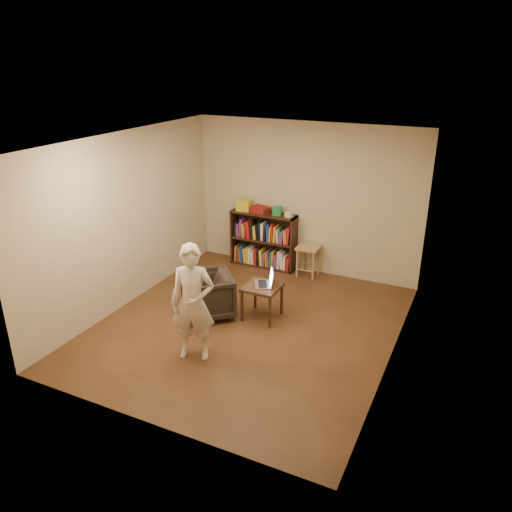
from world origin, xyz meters
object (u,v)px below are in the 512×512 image
at_px(bookshelf, 264,243).
at_px(armchair, 207,295).
at_px(side_table, 262,291).
at_px(stool, 308,252).
at_px(laptop, 266,281).
at_px(person, 193,303).

bearing_deg(bookshelf, armchair, -88.91).
relative_size(armchair, side_table, 1.40).
bearing_deg(bookshelf, stool, -4.17).
distance_m(armchair, side_table, 0.81).
bearing_deg(stool, bookshelf, 175.83).
relative_size(stool, armchair, 0.75).
relative_size(armchair, laptop, 1.77).
xyz_separation_m(bookshelf, laptop, (0.83, -1.72, 0.13)).
bearing_deg(side_table, armchair, -159.72).
height_order(stool, person, person).
height_order(stool, laptop, laptop).
height_order(laptop, person, person).
xyz_separation_m(stool, laptop, (-0.04, -1.66, 0.14)).
xyz_separation_m(side_table, laptop, (0.04, 0.05, 0.14)).
relative_size(bookshelf, side_table, 2.34).
distance_m(side_table, person, 1.37).
relative_size(bookshelf, stool, 2.24).
bearing_deg(laptop, stool, 150.75).
relative_size(stool, laptop, 1.33).
distance_m(laptop, person, 1.40).
xyz_separation_m(stool, person, (-0.44, -2.99, 0.33)).
bearing_deg(side_table, person, -105.40).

